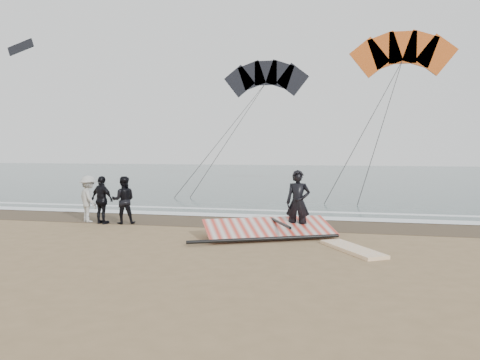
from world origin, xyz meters
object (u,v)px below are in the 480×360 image
(board_white, at_px, (353,249))
(board_cream, at_px, (262,223))
(man_main, at_px, (298,203))
(sail_rig, at_px, (268,230))

(board_white, xyz_separation_m, board_cream, (-2.96, 3.56, 0.01))
(man_main, height_order, board_white, man_main)
(man_main, bearing_deg, board_white, -50.67)
(board_white, relative_size, board_cream, 0.85)
(man_main, distance_m, board_cream, 2.40)
(board_white, bearing_deg, sail_rig, 117.27)
(man_main, height_order, sail_rig, man_main)
(man_main, distance_m, board_white, 2.58)
(man_main, relative_size, board_cream, 0.76)
(man_main, height_order, board_cream, man_main)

